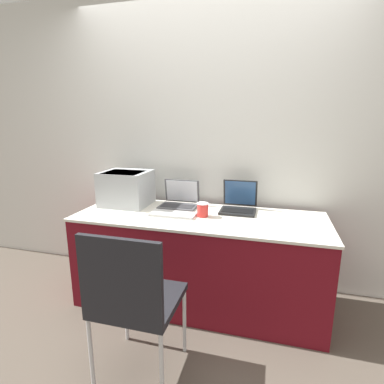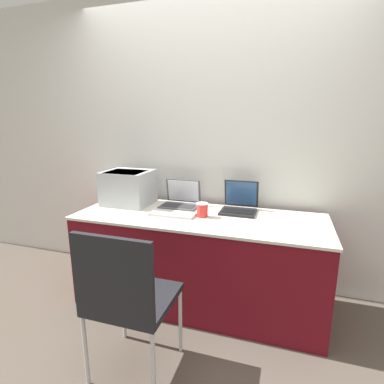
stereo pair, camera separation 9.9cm
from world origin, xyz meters
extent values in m
plane|color=brown|center=(0.00, 0.00, 0.00)|extent=(14.00, 14.00, 0.00)
cube|color=silver|center=(0.00, 0.82, 1.30)|extent=(8.00, 0.05, 2.60)
cube|color=maroon|center=(0.00, 0.35, 0.37)|extent=(1.96, 0.71, 0.74)
cube|color=silver|center=(0.00, 0.35, 0.75)|extent=(1.98, 0.73, 0.02)
cube|color=#B2B7BC|center=(-0.70, 0.50, 0.91)|extent=(0.40, 0.36, 0.30)
cube|color=#51565B|center=(-0.70, 0.46, 1.03)|extent=(0.32, 0.28, 0.05)
cube|color=#4C4C51|center=(-0.23, 0.52, 0.77)|extent=(0.32, 0.21, 0.02)
cube|color=#2D2D30|center=(-0.23, 0.51, 0.78)|extent=(0.28, 0.12, 0.00)
cube|color=#4C4C51|center=(-0.23, 0.64, 0.88)|extent=(0.32, 0.04, 0.21)
cube|color=silver|center=(-0.23, 0.64, 0.88)|extent=(0.29, 0.03, 0.19)
cube|color=black|center=(0.28, 0.52, 0.77)|extent=(0.29, 0.23, 0.02)
cube|color=black|center=(0.28, 0.51, 0.78)|extent=(0.25, 0.13, 0.00)
cube|color=black|center=(0.28, 0.66, 0.89)|extent=(0.29, 0.05, 0.23)
cube|color=#2D5184|center=(0.28, 0.65, 0.89)|extent=(0.26, 0.04, 0.21)
cube|color=silver|center=(-0.20, 0.30, 0.77)|extent=(0.36, 0.15, 0.02)
cylinder|color=red|center=(0.03, 0.34, 0.81)|extent=(0.09, 0.09, 0.10)
cylinder|color=white|center=(0.03, 0.34, 0.86)|extent=(0.09, 0.09, 0.01)
cube|color=black|center=(-0.16, -0.44, 0.47)|extent=(0.45, 0.45, 0.04)
cube|color=black|center=(-0.16, -0.65, 0.72)|extent=(0.45, 0.03, 0.45)
cylinder|color=silver|center=(-0.37, -0.23, 0.23)|extent=(0.02, 0.02, 0.45)
cylinder|color=silver|center=(0.05, -0.23, 0.23)|extent=(0.02, 0.02, 0.45)
cylinder|color=silver|center=(-0.37, -0.64, 0.23)|extent=(0.02, 0.02, 0.45)
cylinder|color=silver|center=(0.05, -0.64, 0.23)|extent=(0.02, 0.02, 0.45)
camera|label=1|loc=(0.55, -1.85, 1.49)|focal=28.00mm
camera|label=2|loc=(0.64, -1.82, 1.49)|focal=28.00mm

